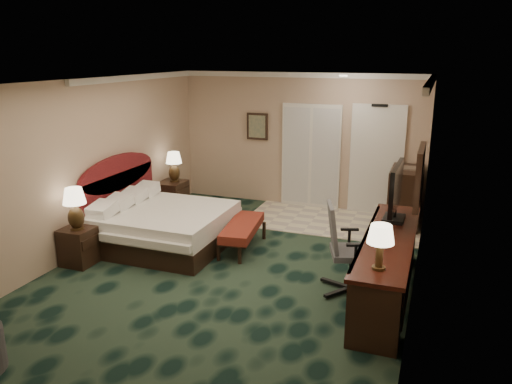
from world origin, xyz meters
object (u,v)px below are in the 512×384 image
(tv, at_px, (396,193))
(bed, at_px, (165,228))
(nightstand_near, at_px, (80,245))
(bed_bench, at_px, (242,236))
(desk, at_px, (387,267))
(minibar, at_px, (405,197))
(lamp_near, at_px, (75,209))
(lamp_far, at_px, (174,167))
(nightstand_far, at_px, (173,196))
(desk_chair, at_px, (352,249))

(tv, bearing_deg, bed, -175.97)
(nightstand_near, relative_size, bed_bench, 0.43)
(desk, height_order, tv, tv)
(minibar, bearing_deg, lamp_near, -141.01)
(lamp_far, xyz_separation_m, minibar, (4.37, 0.71, -0.37))
(lamp_near, bearing_deg, desk, 7.49)
(tv, bearing_deg, nightstand_far, 162.56)
(bed, xyz_separation_m, nightstand_far, (-0.82, 1.68, -0.01))
(lamp_near, relative_size, tv, 0.62)
(lamp_far, distance_m, desk, 4.95)
(bed_bench, bearing_deg, bed, -174.78)
(desk_chair, bearing_deg, lamp_near, 169.75)
(bed_bench, bearing_deg, nightstand_far, 138.15)
(lamp_near, bearing_deg, bed_bench, 34.63)
(minibar, bearing_deg, bed, -145.86)
(minibar, bearing_deg, tv, -90.25)
(nightstand_near, xyz_separation_m, minibar, (4.42, 3.50, 0.25))
(bed_bench, bearing_deg, desk_chair, -32.55)
(bed, relative_size, desk_chair, 1.62)
(bed, xyz_separation_m, lamp_near, (-0.81, -1.13, 0.57))
(nightstand_far, distance_m, bed_bench, 2.49)
(nightstand_far, height_order, lamp_far, lamp_far)
(lamp_far, bearing_deg, nightstand_near, -91.08)
(bed_bench, height_order, tv, tv)
(lamp_far, distance_m, bed_bench, 2.57)
(nightstand_far, relative_size, bed_bench, 0.47)
(bed, bearing_deg, lamp_far, 114.38)
(tv, relative_size, desk_chair, 0.84)
(nightstand_far, relative_size, lamp_near, 0.97)
(nightstand_far, distance_m, lamp_near, 2.86)
(lamp_far, xyz_separation_m, desk, (4.37, -2.28, -0.49))
(nightstand_near, relative_size, tv, 0.56)
(bed, xyz_separation_m, minibar, (3.59, 2.43, 0.22))
(bed, relative_size, nightstand_far, 3.24)
(lamp_near, xyz_separation_m, desk, (4.40, 0.58, -0.47))
(lamp_far, bearing_deg, bed, -65.62)
(desk, bearing_deg, nightstand_near, -173.29)
(nightstand_far, relative_size, lamp_far, 1.03)
(minibar, bearing_deg, desk_chair, -98.52)
(nightstand_far, relative_size, minibar, 0.57)
(nightstand_far, distance_m, desk, 4.94)
(bed, distance_m, tv, 3.70)
(bed, distance_m, bed_bench, 1.28)
(nightstand_far, xyz_separation_m, bed_bench, (2.06, -1.39, -0.08))
(bed, distance_m, lamp_near, 1.50)
(desk, relative_size, tv, 2.80)
(minibar, bearing_deg, desk, -89.96)
(lamp_near, bearing_deg, nightstand_near, 113.70)
(bed_bench, xyz_separation_m, desk, (2.35, -0.84, 0.19))
(bed, distance_m, minibar, 4.34)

